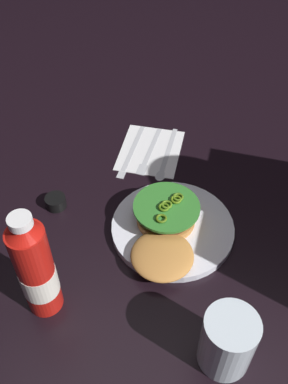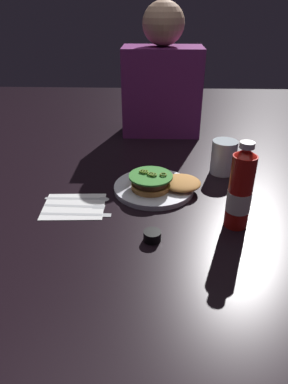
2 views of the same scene
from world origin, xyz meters
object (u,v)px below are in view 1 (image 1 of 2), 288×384
Objects in this scene: dinner_plate at (173,228)px; ketchup_bottle at (36,270)px; fork_utensil at (148,154)px; condiment_cup at (56,202)px; water_glass at (228,341)px; butter_knife at (130,153)px; napkin at (150,150)px; spoon_utensil at (165,159)px; burger_sandwich at (165,228)px.

ketchup_bottle reaches higher than dinner_plate.
condiment_cup is at bearing -35.22° from fork_utensil.
fork_utensil is at bearing -151.32° from water_glass.
butter_knife is at bearing -143.37° from dinner_plate.
ketchup_bottle reaches higher than fork_utensil.
water_glass is (0.24, 0.14, 0.05)m from dinner_plate.
spoon_utensil is at bearing 58.38° from napkin.
butter_knife is at bearing -146.69° from water_glass.
water_glass is 0.53m from fork_utensil.
spoon_utensil is (-0.45, -0.21, -0.05)m from water_glass.
burger_sandwich reaches higher than fork_utensil.
butter_knife is (-0.21, 0.11, -0.01)m from condiment_cup.
butter_knife is 1.12× the size of fork_utensil.
fork_utensil is (-0.25, -0.10, -0.03)m from burger_sandwich.
napkin is 0.90× the size of spoon_utensil.
burger_sandwich is 5.01× the size of condiment_cup.
water_glass is at bearing 59.22° from condiment_cup.
ketchup_bottle is 0.26m from condiment_cup.
burger_sandwich is at bearing 22.07° from fork_utensil.
ketchup_bottle is 1.18× the size of butter_knife.
butter_knife is at bearing 152.19° from condiment_cup.
napkin is at bearing 146.87° from condiment_cup.
napkin is 0.05m from butter_knife.
ketchup_bottle is (0.20, -0.18, 0.07)m from burger_sandwich.
fork_utensil reaches higher than napkin.
burger_sandwich is 0.28m from napkin.
condiment_cup is 0.24m from butter_knife.
spoon_utensil is at bearing -155.43° from water_glass.
burger_sandwich reaches higher than dinner_plate.
butter_knife is at bearing -148.61° from burger_sandwich.
water_glass reaches higher than fork_utensil.
butter_knife is 0.09m from spoon_utensil.
burger_sandwich is at bearing -23.37° from dinner_plate.
condiment_cup is at bearing -161.03° from ketchup_bottle.
dinner_plate reaches higher than butter_knife.
dinner_plate is 0.04m from burger_sandwich.
burger_sandwich is at bearing 83.99° from condiment_cup.
spoon_utensil is at bearing 78.53° from fork_utensil.
ketchup_bottle is 0.46m from fork_utensil.
dinner_plate is at bearing 26.91° from fork_utensil.
butter_knife is at bearing 175.75° from ketchup_bottle.
condiment_cup is 0.23× the size of spoon_utensil.
ketchup_bottle reaches higher than burger_sandwich.
fork_utensil and spoon_utensil have the same top height.
dinner_plate reaches higher than spoon_utensil.
napkin is 0.05m from spoon_utensil.
ketchup_bottle is at bearing -9.43° from napkin.
dinner_plate reaches higher than fork_utensil.
napkin is (-0.26, -0.10, -0.04)m from burger_sandwich.
spoon_utensil is (-0.00, 0.09, 0.00)m from butter_knife.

